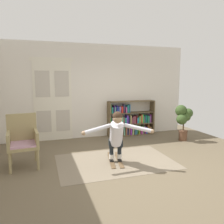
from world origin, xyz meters
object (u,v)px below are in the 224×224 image
at_px(bookshelf, 129,121).
at_px(person_skier, 117,133).
at_px(skis_pair, 115,160).
at_px(potted_plant, 183,118).
at_px(wicker_chair, 23,139).

height_order(bookshelf, person_skier, person_skier).
xyz_separation_m(skis_pair, person_skier, (-0.04, -0.20, 0.67)).
relative_size(bookshelf, potted_plant, 1.47).
relative_size(potted_plant, person_skier, 0.73).
distance_m(bookshelf, wicker_chair, 3.61).
relative_size(wicker_chair, potted_plant, 1.03).
bearing_deg(wicker_chair, person_skier, -15.70).
relative_size(bookshelf, wicker_chair, 1.43).
height_order(skis_pair, person_skier, person_skier).
bearing_deg(bookshelf, person_skier, -118.36).
relative_size(potted_plant, skis_pair, 1.19).
relative_size(skis_pair, person_skier, 0.62).
bearing_deg(wicker_chair, bookshelf, 29.38).
bearing_deg(skis_pair, bookshelf, 60.23).
bearing_deg(person_skier, potted_plant, 25.65).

